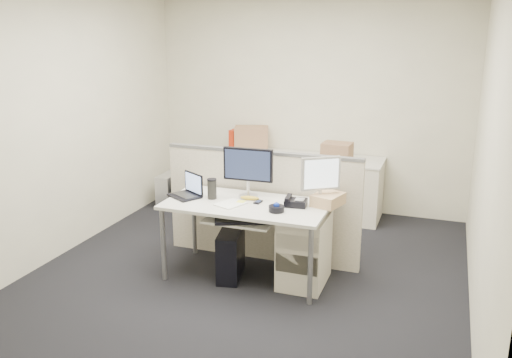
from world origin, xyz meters
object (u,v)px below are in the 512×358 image
at_px(monitor_main, 248,173).
at_px(desk_phone, 296,203).
at_px(laptop, 184,186).
at_px(desk, 246,210).

distance_m(monitor_main, desk_phone, 0.55).
bearing_deg(laptop, desk_phone, 35.82).
bearing_deg(desk_phone, desk, -175.68).
bearing_deg(desk, laptop, -178.15).
relative_size(laptop, desk_phone, 1.51).
bearing_deg(desk_phone, laptop, 179.61).
xyz_separation_m(monitor_main, desk_phone, (0.50, -0.10, -0.21)).
bearing_deg(laptop, desk, 32.34).
height_order(desk, monitor_main, monitor_main).
distance_m(laptop, desk_phone, 1.08).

